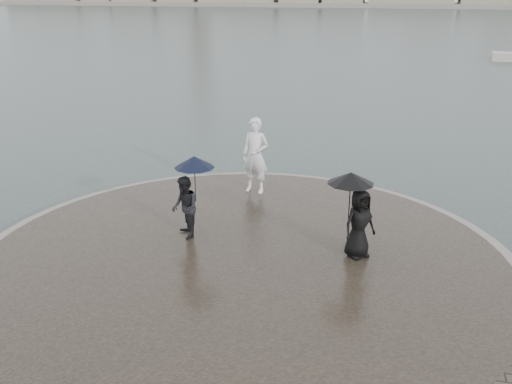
# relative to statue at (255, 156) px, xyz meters

# --- Properties ---
(ground) EXTENTS (400.00, 400.00, 0.00)m
(ground) POSITION_rel_statue_xyz_m (0.72, -7.74, -1.48)
(ground) COLOR #2B3835
(ground) RESTS_ON ground
(kerb_ring) EXTENTS (12.50, 12.50, 0.32)m
(kerb_ring) POSITION_rel_statue_xyz_m (0.72, -4.24, -1.32)
(kerb_ring) COLOR gray
(kerb_ring) RESTS_ON ground
(quay_tip) EXTENTS (11.90, 11.90, 0.36)m
(quay_tip) POSITION_rel_statue_xyz_m (0.72, -4.24, -1.29)
(quay_tip) COLOR #2D261E
(quay_tip) RESTS_ON ground
(statue) EXTENTS (0.89, 0.67, 2.23)m
(statue) POSITION_rel_statue_xyz_m (0.00, 0.00, 0.00)
(statue) COLOR white
(statue) RESTS_ON quay_tip
(visitor_left) EXTENTS (1.18, 1.05, 2.04)m
(visitor_left) POSITION_rel_statue_xyz_m (-0.83, -3.50, -0.03)
(visitor_left) COLOR black
(visitor_left) RESTS_ON quay_tip
(visitor_right) EXTENTS (1.23, 1.07, 1.95)m
(visitor_right) POSITION_rel_statue_xyz_m (3.18, -3.59, 0.00)
(visitor_right) COLOR black
(visitor_right) RESTS_ON quay_tip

